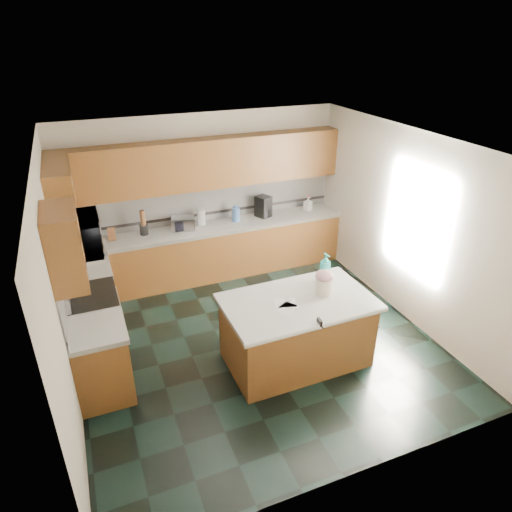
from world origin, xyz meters
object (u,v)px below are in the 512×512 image
soap_bottle_island (325,268)px  island_top (298,302)px  toaster_oven (183,223)px  coffee_maker (263,206)px  island_base (297,333)px  treat_jar (324,286)px  knife_block (112,234)px

soap_bottle_island → island_top: bearing=-158.6°
soap_bottle_island → toaster_oven: size_ratio=1.12×
island_top → coffee_maker: (0.66, 2.65, 0.21)m
island_base → treat_jar: (0.36, 0.02, 0.60)m
island_base → soap_bottle_island: (0.51, 0.27, 0.69)m
soap_bottle_island → toaster_oven: soap_bottle_island is taller
soap_bottle_island → treat_jar: bearing=-128.3°
island_base → island_top: island_top is taller
island_top → treat_jar: 0.38m
treat_jar → knife_block: size_ratio=1.09×
soap_bottle_island → knife_block: (-2.40, 2.35, -0.10)m
island_base → soap_bottle_island: soap_bottle_island is taller
treat_jar → island_base: bearing=170.8°
island_top → coffee_maker: coffee_maker is taller
island_base → toaster_oven: size_ratio=4.78×
island_base → treat_jar: size_ratio=7.98×
coffee_maker → soap_bottle_island: bearing=-117.7°
knife_block → island_base: bearing=-46.4°
island_top → treat_jar: (0.36, 0.02, 0.14)m
knife_block → toaster_oven: 1.12m
island_top → toaster_oven: bearing=105.6°
island_top → soap_bottle_island: soap_bottle_island is taller
island_base → treat_jar: bearing=2.3°
soap_bottle_island → coffee_maker: size_ratio=1.11×
toaster_oven → treat_jar: bearing=-51.8°
island_base → soap_bottle_island: 0.90m
island_top → toaster_oven: toaster_oven is taller
coffee_maker → toaster_oven: bearing=157.0°
coffee_maker → island_top: bearing=-128.1°
soap_bottle_island → coffee_maker: soap_bottle_island is taller
knife_block → coffee_maker: size_ratio=0.55×
island_base → treat_jar: treat_jar is taller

